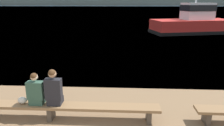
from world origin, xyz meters
TOP-DOWN VIEW (x-y plane):
  - water_surface at (0.00, 125.04)m, footprint 240.00×240.00m
  - far_shoreline at (0.00, 189.48)m, footprint 600.00×12.00m
  - bench_main at (-0.96, 2.71)m, footprint 5.92×0.44m
  - person_left at (-1.33, 2.71)m, footprint 0.43×0.38m
  - person_right at (-0.84, 2.71)m, footprint 0.43×0.39m
  - shopping_bag at (-1.74, 2.72)m, footprint 0.25×0.18m
  - tugboat_red at (8.10, 20.44)m, footprint 8.88×5.29m

SIDE VIEW (x-z plane):
  - water_surface at x=0.00m, z-range 0.00..0.00m
  - bench_main at x=-0.96m, z-range 0.14..0.57m
  - shopping_bag at x=-1.74m, z-range 0.43..0.62m
  - person_left at x=-1.33m, z-range 0.36..1.26m
  - person_right at x=-0.84m, z-range 0.37..1.38m
  - tugboat_red at x=8.10m, z-range -2.17..4.07m
  - far_shoreline at x=0.00m, z-range 0.00..8.41m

